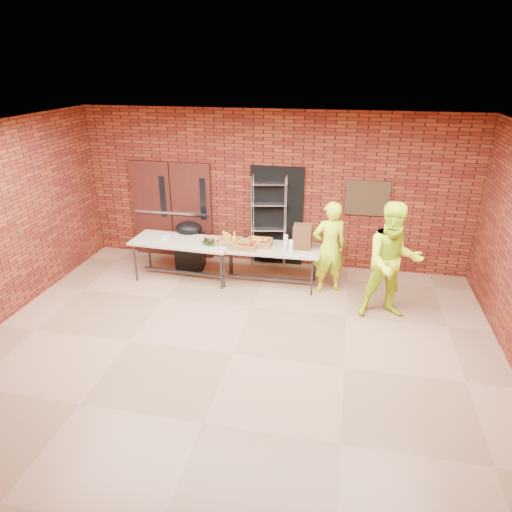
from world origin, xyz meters
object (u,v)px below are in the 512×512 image
(volunteer_woman, at_px, (329,247))
(table_right, at_px, (270,250))
(covered_grill, at_px, (190,245))
(wire_rack, at_px, (269,222))
(table_left, at_px, (182,244))
(coffee_dispenser, at_px, (302,237))
(volunteer_man, at_px, (393,262))

(volunteer_woman, bearing_deg, table_right, -24.09)
(covered_grill, bearing_deg, table_right, -21.24)
(wire_rack, bearing_deg, table_left, -158.07)
(table_left, xyz_separation_m, coffee_dispenser, (2.34, 0.16, 0.26))
(coffee_dispenser, relative_size, volunteer_man, 0.22)
(volunteer_woman, bearing_deg, volunteer_man, 123.35)
(table_right, relative_size, covered_grill, 1.85)
(wire_rack, xyz_separation_m, coffee_dispenser, (0.79, -0.81, 0.03))
(covered_grill, distance_m, volunteer_man, 4.16)
(coffee_dispenser, bearing_deg, volunteer_man, -28.80)
(covered_grill, bearing_deg, coffee_dispenser, -15.63)
(table_right, bearing_deg, coffee_dispenser, 8.08)
(wire_rack, xyz_separation_m, volunteer_man, (2.37, -1.68, 0.04))
(wire_rack, relative_size, table_right, 1.02)
(wire_rack, relative_size, volunteer_woman, 1.10)
(table_left, height_order, volunteer_woman, volunteer_woman)
(wire_rack, height_order, table_right, wire_rack)
(table_left, relative_size, table_right, 1.05)
(covered_grill, relative_size, volunteer_man, 0.51)
(wire_rack, bearing_deg, table_right, -88.37)
(table_left, xyz_separation_m, volunteer_woman, (2.85, 0.03, 0.14))
(table_left, bearing_deg, coffee_dispenser, 6.77)
(table_left, distance_m, table_right, 1.74)
(table_right, bearing_deg, volunteer_man, -20.52)
(covered_grill, height_order, volunteer_man, volunteer_man)
(coffee_dispenser, bearing_deg, volunteer_woman, -14.62)
(table_right, bearing_deg, table_left, -178.66)
(coffee_dispenser, xyz_separation_m, volunteer_man, (1.58, -0.87, 0.01))
(table_right, height_order, coffee_dispenser, coffee_dispenser)
(table_right, distance_m, volunteer_man, 2.32)
(table_left, relative_size, volunteer_man, 0.99)
(wire_rack, height_order, coffee_dispenser, wire_rack)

